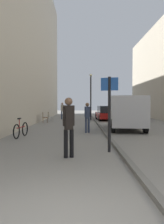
{
  "coord_description": "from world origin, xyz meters",
  "views": [
    {
      "loc": [
        0.28,
        -2.78,
        1.67
      ],
      "look_at": [
        0.31,
        14.71,
        1.02
      ],
      "focal_mm": 35.43,
      "sensor_mm": 36.0,
      "label": 1
    }
  ],
  "objects": [
    {
      "name": "lamp_post",
      "position": [
        1.19,
        20.03,
        2.72
      ],
      "size": [
        0.28,
        0.28,
        4.76
      ],
      "color": "black",
      "rests_on": "ground_plane"
    },
    {
      "name": "pedestrian_mid_block",
      "position": [
        -1.84,
        20.92,
        1.04
      ],
      "size": [
        0.35,
        0.24,
        1.8
      ],
      "rotation": [
        0.0,
        0.0,
        2.95
      ],
      "color": "#2D3851",
      "rests_on": "ground_plane"
    },
    {
      "name": "delivery_van",
      "position": [
        3.11,
        11.41,
        1.16
      ],
      "size": [
        2.41,
        5.1,
        2.13
      ],
      "rotation": [
        0.0,
        0.0,
        -0.08
      ],
      "color": "#B7B7BC",
      "rests_on": "ground_plane"
    },
    {
      "name": "street_sign_post",
      "position": [
        1.23,
        4.82,
        1.55
      ],
      "size": [
        0.58,
        0.2,
        2.6
      ],
      "rotation": [
        0.0,
        0.0,
        2.85
      ],
      "color": "black",
      "rests_on": "ground_plane"
    },
    {
      "name": "pedestrian_main_foreground",
      "position": [
        0.59,
        9.91,
        1.0
      ],
      "size": [
        0.33,
        0.26,
        1.74
      ],
      "rotation": [
        0.0,
        0.0,
        0.39
      ],
      "color": "#2D3851",
      "rests_on": "ground_plane"
    },
    {
      "name": "cafe_chair_by_doorway",
      "position": [
        -2.73,
        17.66,
        0.55
      ],
      "size": [
        0.59,
        0.59,
        0.94
      ],
      "rotation": [
        0.0,
        0.0,
        5.18
      ],
      "color": "#B7B2A8",
      "rests_on": "ground_plane"
    },
    {
      "name": "cafe_chair_near_window",
      "position": [
        -3.04,
        16.55,
        0.55
      ],
      "size": [
        0.5,
        0.5,
        0.94
      ],
      "rotation": [
        0.0,
        0.0,
        4.86
      ],
      "color": "brown",
      "rests_on": "ground_plane"
    },
    {
      "name": "parked_car",
      "position": [
        2.74,
        19.87,
        0.71
      ],
      "size": [
        1.99,
        4.28,
        1.45
      ],
      "rotation": [
        0.0,
        0.0,
        0.04
      ],
      "color": "maroon",
      "rests_on": "ground_plane"
    },
    {
      "name": "ground_plane",
      "position": [
        0.0,
        12.0,
        0.0
      ],
      "size": [
        80.0,
        80.0,
        0.0
      ],
      "primitive_type": "plane",
      "color": "gray"
    },
    {
      "name": "pedestrian_far_crossing",
      "position": [
        -0.13,
        4.03,
        1.08
      ],
      "size": [
        0.36,
        0.27,
        1.87
      ],
      "rotation": [
        0.0,
        0.0,
        0.32
      ],
      "color": "black",
      "rests_on": "ground_plane"
    },
    {
      "name": "kerb_strip",
      "position": [
        1.58,
        12.0,
        0.06
      ],
      "size": [
        0.16,
        40.0,
        0.12
      ],
      "primitive_type": "cube",
      "color": "#615F5B",
      "rests_on": "ground_plane"
    },
    {
      "name": "bicycle_leaning",
      "position": [
        -2.75,
        8.14,
        0.38
      ],
      "size": [
        0.29,
        1.76,
        0.98
      ],
      "rotation": [
        0.0,
        0.0,
        -0.13
      ],
      "color": "black",
      "rests_on": "ground_plane"
    }
  ]
}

